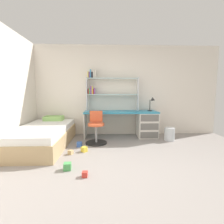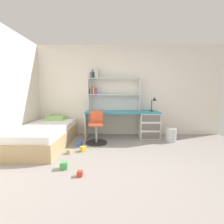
{
  "view_description": "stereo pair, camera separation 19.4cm",
  "coord_description": "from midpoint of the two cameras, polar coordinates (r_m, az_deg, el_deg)",
  "views": [
    {
      "loc": [
        -0.41,
        -2.36,
        1.23
      ],
      "look_at": [
        -0.26,
        1.47,
        0.78
      ],
      "focal_mm": 26.37,
      "sensor_mm": 36.0,
      "label": 1
    },
    {
      "loc": [
        -0.21,
        -2.36,
        1.23
      ],
      "look_at": [
        -0.26,
        1.47,
        0.78
      ],
      "focal_mm": 26.37,
      "sensor_mm": 36.0,
      "label": 2
    }
  ],
  "objects": [
    {
      "name": "waste_bin",
      "position": [
        4.52,
        20.96,
        -7.41
      ],
      "size": [
        0.26,
        0.26,
        0.33
      ],
      "primitive_type": "cylinder",
      "color": "silver",
      "rests_on": "ground_plane"
    },
    {
      "name": "toy_block_yellow_2",
      "position": [
        3.61,
        -8.37,
        -12.5
      ],
      "size": [
        0.15,
        0.15,
        0.1
      ],
      "primitive_type": "cube",
      "rotation": [
        0.0,
        0.0,
        0.79
      ],
      "color": "gold",
      "rests_on": "ground_plane"
    },
    {
      "name": "toy_block_natural_0",
      "position": [
        3.53,
        -12.93,
        -13.21
      ],
      "size": [
        0.11,
        0.11,
        0.09
      ],
      "primitive_type": "cube",
      "rotation": [
        0.0,
        0.0,
        2.68
      ],
      "color": "tan",
      "rests_on": "ground_plane"
    },
    {
      "name": "desk_lamp",
      "position": [
        4.67,
        15.62,
        3.33
      ],
      "size": [
        0.2,
        0.17,
        0.38
      ],
      "color": "black",
      "rests_on": "desk"
    },
    {
      "name": "room_shell",
      "position": [
        3.71,
        -13.83,
        7.4
      ],
      "size": [
        5.81,
        5.93,
        2.58
      ],
      "color": "silver",
      "rests_on": "ground_plane"
    },
    {
      "name": "desk",
      "position": [
        4.66,
        11.29,
        -3.65
      ],
      "size": [
        2.01,
        0.6,
        0.73
      ],
      "color": "teal",
      "rests_on": "ground_plane"
    },
    {
      "name": "toy_block_green_4",
      "position": [
        2.9,
        -14.37,
        -17.51
      ],
      "size": [
        0.12,
        0.12,
        0.11
      ],
      "primitive_type": "cube",
      "rotation": [
        0.0,
        0.0,
        1.67
      ],
      "color": "#479E51",
      "rests_on": "ground_plane"
    },
    {
      "name": "bed_platform",
      "position": [
        4.2,
        -20.99,
        -7.5
      ],
      "size": [
        1.08,
        2.1,
        0.59
      ],
      "color": "tan",
      "rests_on": "ground_plane"
    },
    {
      "name": "bookshelf_hutch",
      "position": [
        4.69,
        -0.39,
        8.61
      ],
      "size": [
        1.46,
        0.22,
        1.15
      ],
      "color": "silver",
      "rests_on": "desk"
    },
    {
      "name": "ground_plane",
      "position": [
        2.69,
        7.68,
        -20.96
      ],
      "size": [
        5.81,
        5.93,
        0.02
      ],
      "primitive_type": "cube",
      "color": "gray"
    },
    {
      "name": "swivel_chair",
      "position": [
        4.08,
        -4.03,
        -6.41
      ],
      "size": [
        0.52,
        0.52,
        0.78
      ],
      "color": "black",
      "rests_on": "ground_plane"
    },
    {
      "name": "toy_block_red_3",
      "position": [
        2.63,
        -8.87,
        -20.35
      ],
      "size": [
        0.08,
        0.08,
        0.08
      ],
      "primitive_type": "cube",
      "rotation": [
        0.0,
        0.0,
        3.13
      ],
      "color": "red",
      "rests_on": "ground_plane"
    },
    {
      "name": "toy_block_blue_1",
      "position": [
        3.94,
        -9.86,
        -10.84
      ],
      "size": [
        0.11,
        0.11,
        0.11
      ],
      "primitive_type": "cube",
      "rotation": [
        0.0,
        0.0,
        0.01
      ],
      "color": "#3860B7",
      "rests_on": "ground_plane"
    }
  ]
}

